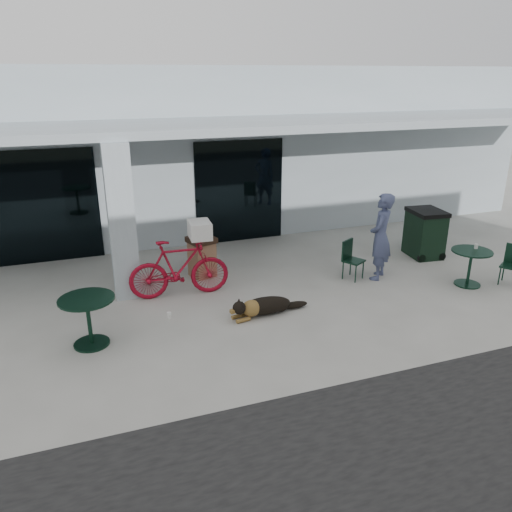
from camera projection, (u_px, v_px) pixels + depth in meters
name	position (u px, v px, depth m)	size (l,w,h in m)	color
ground	(230.00, 334.00, 8.76)	(80.00, 80.00, 0.00)	#B4B3AA
building	(149.00, 144.00, 15.49)	(22.00, 7.00, 4.50)	#B0BEC7
storefront_glass_left	(37.00, 208.00, 11.68)	(2.80, 0.06, 2.70)	black
storefront_glass_right	(240.00, 192.00, 13.26)	(2.40, 0.06, 2.70)	black
column	(122.00, 222.00, 9.78)	(0.50, 0.50, 3.12)	#B0BEC7
overhang	(179.00, 127.00, 10.83)	(22.00, 2.80, 0.18)	#B0BEC7
bicycle	(179.00, 268.00, 10.07)	(0.57, 2.02, 1.22)	maroon
laundry_basket	(200.00, 230.00, 9.92)	(0.57, 0.42, 0.34)	white
dog	(265.00, 305.00, 9.42)	(1.18, 0.39, 0.39)	black
cup_near_dog	(169.00, 315.00, 9.34)	(0.09, 0.09, 0.11)	white
cafe_table_near	(89.00, 322.00, 8.29)	(0.91, 0.91, 0.86)	black
cafe_table_far	(470.00, 268.00, 10.68)	(0.84, 0.84, 0.79)	black
cafe_chair_far_a	(354.00, 260.00, 10.98)	(0.40, 0.43, 0.88)	black
cafe_chair_far_b	(511.00, 266.00, 10.68)	(0.39, 0.43, 0.87)	black
person	(381.00, 237.00, 10.85)	(0.70, 0.46, 1.93)	#444D73
cup_on_table	(476.00, 246.00, 10.64)	(0.08, 0.08, 0.10)	white
trash_receptacle	(202.00, 257.00, 11.14)	(0.54, 0.54, 0.91)	#8D6649
wheeled_bin	(425.00, 233.00, 12.34)	(0.73, 0.93, 1.18)	black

